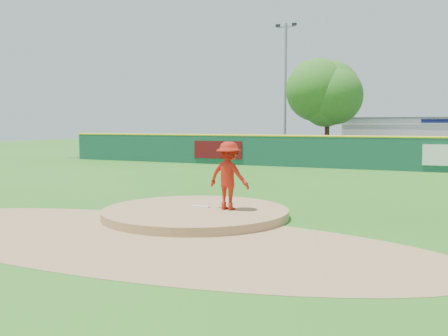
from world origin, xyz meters
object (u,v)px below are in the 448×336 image
at_px(pitcher, 229,176).
at_px(deciduous_tree, 328,100).
at_px(playground_slide, 165,147).
at_px(pool_building_grp, 443,137).
at_px(light_pole_left, 285,84).
at_px(van, 306,150).

height_order(pitcher, deciduous_tree, deciduous_tree).
bearing_deg(playground_slide, pool_building_grp, 25.55).
relative_size(pitcher, light_pole_left, 0.18).
xyz_separation_m(pitcher, light_pole_left, (-6.95, 26.71, 4.80)).
bearing_deg(light_pole_left, deciduous_tree, -26.57).
relative_size(van, playground_slide, 1.55).
height_order(playground_slide, light_pole_left, light_pole_left).
bearing_deg(pool_building_grp, playground_slide, -154.45).
relative_size(playground_slide, light_pole_left, 0.29).
distance_m(playground_slide, deciduous_tree, 13.46).
height_order(pitcher, light_pole_left, light_pole_left).
distance_m(pool_building_grp, playground_slide, 22.88).
bearing_deg(pool_building_grp, van, -145.67).
xyz_separation_m(van, light_pole_left, (-2.25, 1.66, 5.34)).
bearing_deg(pool_building_grp, light_pole_left, -157.40).
relative_size(van, light_pole_left, 0.45).
xyz_separation_m(playground_slide, light_pole_left, (8.64, 4.87, 5.15)).
relative_size(pool_building_grp, deciduous_tree, 2.07).
distance_m(pitcher, light_pole_left, 28.02).
bearing_deg(light_pole_left, pitcher, -75.42).
bearing_deg(pitcher, deciduous_tree, -75.93).
bearing_deg(light_pole_left, pool_building_grp, 22.60).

